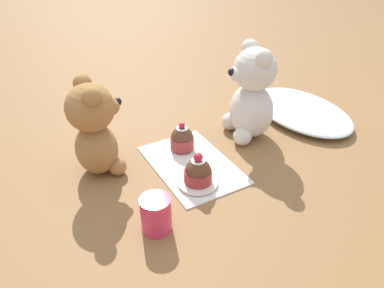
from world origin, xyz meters
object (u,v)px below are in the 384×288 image
juice_glass (156,214)px  saucer_plate (198,182)px  teddy_bear_cream (251,95)px  cupcake_near_cream_bear (182,139)px  teddy_bear_tan (95,128)px  cupcake_near_tan_bear (198,172)px

juice_glass → saucer_plate: bearing=118.8°
teddy_bear_cream → cupcake_near_cream_bear: 0.19m
saucer_plate → juice_glass: bearing=-61.2°
cupcake_near_cream_bear → saucer_plate: cupcake_near_cream_bear is taller
saucer_plate → teddy_bear_cream: bearing=118.0°
teddy_bear_tan → cupcake_near_cream_bear: bearing=-94.1°
teddy_bear_tan → cupcake_near_cream_bear: (0.02, 0.19, -0.07)m
teddy_bear_cream → saucer_plate: teddy_bear_cream is taller
teddy_bear_cream → saucer_plate: (0.11, -0.21, -0.10)m
teddy_bear_cream → teddy_bear_tan: size_ratio=1.10×
teddy_bear_cream → saucer_plate: bearing=-49.7°
cupcake_near_cream_bear → saucer_plate: size_ratio=0.81×
cupcake_near_tan_bear → juice_glass: size_ratio=1.01×
teddy_bear_tan → saucer_plate: teddy_bear_tan is taller
saucer_plate → juice_glass: juice_glass is taller
juice_glass → cupcake_near_cream_bear: bearing=141.5°
cupcake_near_cream_bear → juice_glass: 0.26m
cupcake_near_cream_bear → juice_glass: cupcake_near_cream_bear is taller
saucer_plate → teddy_bear_tan: bearing=-134.1°
teddy_bear_tan → juice_glass: bearing=-170.3°
teddy_bear_cream → cupcake_near_cream_bear: (-0.02, -0.18, -0.08)m
teddy_bear_tan → teddy_bear_cream: bearing=-94.4°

